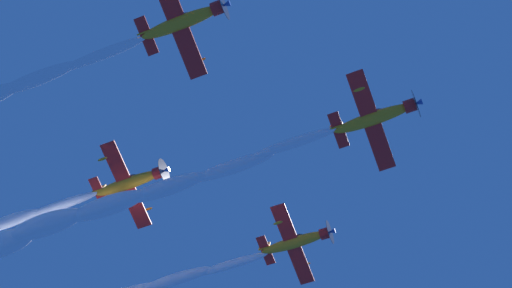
{
  "coord_description": "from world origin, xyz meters",
  "views": [
    {
      "loc": [
        -24.22,
        18.35,
        2.09
      ],
      "look_at": [
        12.12,
        9.71,
        59.16
      ],
      "focal_mm": 48.7,
      "sensor_mm": 36.0,
      "label": 1
    }
  ],
  "objects": [
    {
      "name": "airplane_left_wingman",
      "position": [
        24.27,
        2.18,
        60.19
      ],
      "size": [
        8.66,
        8.58,
        3.43
      ],
      "color": "orange"
    },
    {
      "name": "airplane_slot_tail",
      "position": [
        20.55,
        21.14,
        60.36
      ],
      "size": [
        8.67,
        8.55,
        3.5
      ],
      "color": "orange"
    },
    {
      "name": "airplane_lead",
      "position": [
        5.71,
        -0.32,
        57.72
      ],
      "size": [
        8.55,
        8.55,
        3.82
      ],
      "color": "orange"
    },
    {
      "name": "airplane_right_wingman",
      "position": [
        1.11,
        18.9,
        59.42
      ],
      "size": [
        8.56,
        8.54,
        3.84
      ],
      "color": "orange"
    }
  ]
}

